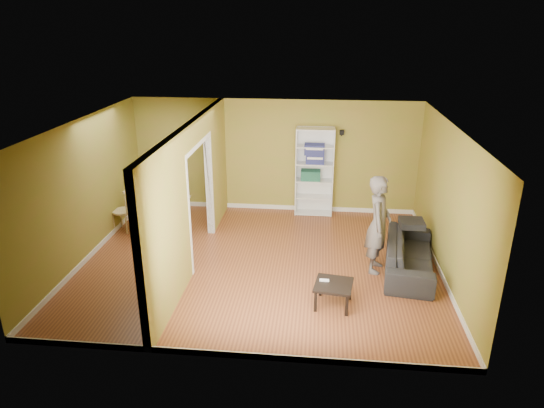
{
  "coord_description": "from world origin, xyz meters",
  "views": [
    {
      "loc": [
        1.04,
        -7.99,
        4.25
      ],
      "look_at": [
        0.2,
        0.2,
        1.1
      ],
      "focal_mm": 32.0,
      "sensor_mm": 36.0,
      "label": 1
    }
  ],
  "objects_px": {
    "dining_table": "(160,204)",
    "chair_left": "(122,210)",
    "person": "(379,216)",
    "chair_far": "(172,198)",
    "chair_near": "(149,224)",
    "bookshelf": "(314,171)",
    "sofa": "(410,250)",
    "coffee_table": "(334,287)"
  },
  "relations": [
    {
      "from": "dining_table",
      "to": "chair_left",
      "type": "bearing_deg",
      "value": -177.65
    },
    {
      "from": "dining_table",
      "to": "person",
      "type": "bearing_deg",
      "value": -15.89
    },
    {
      "from": "chair_left",
      "to": "chair_far",
      "type": "distance_m",
      "value": 1.11
    },
    {
      "from": "chair_far",
      "to": "chair_near",
      "type": "bearing_deg",
      "value": 93.28
    },
    {
      "from": "bookshelf",
      "to": "chair_far",
      "type": "distance_m",
      "value": 3.26
    },
    {
      "from": "sofa",
      "to": "chair_left",
      "type": "xyz_separation_m",
      "value": [
        -5.78,
        1.16,
        0.08
      ]
    },
    {
      "from": "sofa",
      "to": "coffee_table",
      "type": "height_order",
      "value": "sofa"
    },
    {
      "from": "chair_far",
      "to": "coffee_table",
      "type": "bearing_deg",
      "value": 145.97
    },
    {
      "from": "bookshelf",
      "to": "dining_table",
      "type": "xyz_separation_m",
      "value": [
        -3.2,
        -1.41,
        -0.37
      ]
    },
    {
      "from": "person",
      "to": "chair_far",
      "type": "relative_size",
      "value": 2.01
    },
    {
      "from": "coffee_table",
      "to": "dining_table",
      "type": "bearing_deg",
      "value": 145.16
    },
    {
      "from": "person",
      "to": "dining_table",
      "type": "bearing_deg",
      "value": 85.69
    },
    {
      "from": "bookshelf",
      "to": "chair_near",
      "type": "height_order",
      "value": "bookshelf"
    },
    {
      "from": "person",
      "to": "chair_far",
      "type": "height_order",
      "value": "person"
    },
    {
      "from": "bookshelf",
      "to": "coffee_table",
      "type": "height_order",
      "value": "bookshelf"
    },
    {
      "from": "person",
      "to": "chair_near",
      "type": "distance_m",
      "value": 4.49
    },
    {
      "from": "sofa",
      "to": "chair_far",
      "type": "bearing_deg",
      "value": 77.85
    },
    {
      "from": "coffee_table",
      "to": "chair_far",
      "type": "xyz_separation_m",
      "value": [
        -3.53,
        3.14,
        0.19
      ]
    },
    {
      "from": "chair_near",
      "to": "chair_far",
      "type": "distance_m",
      "value": 1.25
    },
    {
      "from": "chair_left",
      "to": "chair_far",
      "type": "xyz_separation_m",
      "value": [
        0.88,
        0.67,
        0.04
      ]
    },
    {
      "from": "chair_near",
      "to": "chair_far",
      "type": "height_order",
      "value": "chair_far"
    },
    {
      "from": "coffee_table",
      "to": "chair_far",
      "type": "distance_m",
      "value": 4.73
    },
    {
      "from": "sofa",
      "to": "person",
      "type": "xyz_separation_m",
      "value": [
        -0.6,
        -0.05,
        0.64
      ]
    },
    {
      "from": "person",
      "to": "dining_table",
      "type": "relative_size",
      "value": 1.82
    },
    {
      "from": "chair_left",
      "to": "chair_near",
      "type": "distance_m",
      "value": 0.97
    },
    {
      "from": "coffee_table",
      "to": "chair_left",
      "type": "distance_m",
      "value": 5.05
    },
    {
      "from": "coffee_table",
      "to": "chair_far",
      "type": "relative_size",
      "value": 0.56
    },
    {
      "from": "sofa",
      "to": "person",
      "type": "relative_size",
      "value": 1.0
    },
    {
      "from": "chair_near",
      "to": "chair_far",
      "type": "bearing_deg",
      "value": 66.96
    },
    {
      "from": "person",
      "to": "chair_left",
      "type": "xyz_separation_m",
      "value": [
        -5.18,
        1.21,
        -0.56
      ]
    },
    {
      "from": "chair_far",
      "to": "dining_table",
      "type": "bearing_deg",
      "value": 91.39
    },
    {
      "from": "person",
      "to": "coffee_table",
      "type": "height_order",
      "value": "person"
    },
    {
      "from": "sofa",
      "to": "person",
      "type": "bearing_deg",
      "value": 103.07
    },
    {
      "from": "chair_near",
      "to": "chair_far",
      "type": "xyz_separation_m",
      "value": [
        0.09,
        1.24,
        0.08
      ]
    },
    {
      "from": "dining_table",
      "to": "chair_far",
      "type": "relative_size",
      "value": 1.1
    },
    {
      "from": "dining_table",
      "to": "bookshelf",
      "type": "bearing_deg",
      "value": 23.81
    },
    {
      "from": "bookshelf",
      "to": "dining_table",
      "type": "bearing_deg",
      "value": -156.19
    },
    {
      "from": "person",
      "to": "coffee_table",
      "type": "bearing_deg",
      "value": 159.89
    },
    {
      "from": "sofa",
      "to": "coffee_table",
      "type": "relative_size",
      "value": 3.61
    },
    {
      "from": "dining_table",
      "to": "chair_left",
      "type": "height_order",
      "value": "chair_left"
    },
    {
      "from": "sofa",
      "to": "chair_near",
      "type": "height_order",
      "value": "chair_near"
    },
    {
      "from": "coffee_table",
      "to": "dining_table",
      "type": "relative_size",
      "value": 0.51
    }
  ]
}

